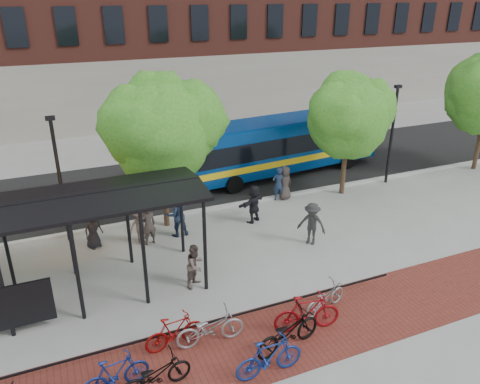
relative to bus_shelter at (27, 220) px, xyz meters
name	(u,v)px	position (x,y,z in m)	size (l,w,h in m)	color
ground	(262,246)	(8.13, 0.48, -3.00)	(160.00, 160.00, 0.00)	#9E9E99
asphalt_street	(199,178)	(8.13, 8.48, -2.99)	(160.00, 8.00, 0.01)	black
curb	(225,206)	(8.13, 4.48, -2.94)	(160.00, 0.25, 0.12)	#B7B7B2
brick_strip	(275,338)	(6.13, -4.52, -3.00)	(24.00, 3.00, 0.01)	maroon
bike_rack_rail	(222,331)	(4.83, -3.62, -3.00)	(12.00, 0.05, 0.95)	black
bus_shelter	(27,220)	(0.00, 0.00, 0.00)	(10.60, 3.07, 3.60)	black
tree_b	(162,124)	(5.23, 3.83, 1.46)	(5.15, 4.20, 6.47)	#382619
tree_c	(350,113)	(14.22, 3.83, 1.06)	(4.66, 3.80, 5.92)	#382619
lamp_post_left	(60,177)	(1.13, 4.08, -0.25)	(0.35, 0.20, 5.12)	black
lamp_post_right	(392,132)	(17.13, 4.08, -0.25)	(0.35, 0.20, 5.12)	black
bus	(282,142)	(12.69, 7.50, -1.23)	(11.61, 3.65, 3.08)	navy
bike_3	(115,374)	(1.59, -4.67, -2.47)	(0.49, 1.75, 1.05)	navy
bike_4	(156,375)	(2.52, -5.05, -2.51)	(0.65, 1.87, 0.98)	black
bike_5	(175,332)	(3.39, -3.71, -2.47)	(0.50, 1.75, 1.05)	maroon
bike_6	(210,328)	(4.35, -3.94, -2.48)	(0.69, 1.99, 1.05)	gray
bike_7	(269,357)	(5.36, -5.69, -2.43)	(0.54, 1.91, 1.15)	navy
bike_8	(288,332)	(6.28, -5.01, -2.43)	(0.76, 2.17, 1.14)	black
bike_9	(307,313)	(7.17, -4.54, -2.39)	(0.57, 2.03, 1.22)	maroon
bike_10	(325,298)	(8.20, -3.93, -2.55)	(0.60, 1.72, 0.91)	gray
pedestrian_0	(93,229)	(2.01, 3.06, -2.21)	(0.77, 0.50, 1.57)	black
pedestrian_1	(148,225)	(4.08, 2.45, -2.16)	(0.62, 0.40, 1.69)	#453B37
pedestrian_2	(177,215)	(5.31, 2.72, -2.06)	(0.91, 0.71, 1.88)	#1D2B43
pedestrian_3	(141,226)	(3.79, 2.63, -2.23)	(0.99, 0.57, 1.53)	brown
pedestrian_5	(254,204)	(8.73, 2.63, -2.15)	(1.58, 0.50, 1.70)	black
pedestrian_6	(285,183)	(11.15, 4.28, -2.17)	(0.81, 0.53, 1.66)	#403733
pedestrian_7	(279,184)	(10.80, 4.28, -2.17)	(0.61, 0.40, 1.66)	#1F2E49
pedestrian_8	(195,265)	(4.89, -1.02, -2.22)	(0.75, 0.59, 1.55)	brown
pedestrian_9	(312,224)	(10.02, -0.07, -2.12)	(1.14, 0.66, 1.77)	#292929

